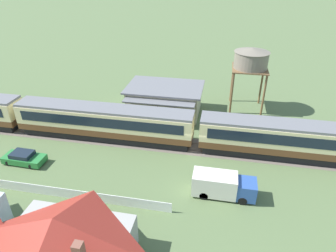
% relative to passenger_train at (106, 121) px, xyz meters
% --- Properties ---
extents(ground_plane, '(600.00, 600.00, 0.00)m').
position_rel_passenger_train_xyz_m(ground_plane, '(10.84, -0.38, -2.30)').
color(ground_plane, '#566B42').
extents(passenger_train, '(65.83, 2.99, 4.14)m').
position_rel_passenger_train_xyz_m(passenger_train, '(0.00, 0.00, 0.00)').
color(passenger_train, brown).
rests_on(passenger_train, ground_plane).
extents(railway_track, '(118.43, 3.60, 0.04)m').
position_rel_passenger_train_xyz_m(railway_track, '(-6.48, 0.00, -2.29)').
color(railway_track, '#665B51').
rests_on(railway_track, ground_plane).
extents(station_building, '(10.37, 8.23, 3.91)m').
position_rel_passenger_train_xyz_m(station_building, '(5.47, 8.23, -0.31)').
color(station_building, beige).
rests_on(station_building, ground_plane).
extents(water_tower, '(4.76, 4.76, 8.82)m').
position_rel_passenger_train_xyz_m(water_tower, '(16.67, 11.75, 4.96)').
color(water_tower, brown).
rests_on(water_tower, ground_plane).
extents(cottage_red_roof_2, '(9.02, 7.85, 5.38)m').
position_rel_passenger_train_xyz_m(cottage_red_roof_2, '(3.73, -17.72, 0.50)').
color(cottage_red_roof_2, '#9E9E99').
rests_on(cottage_red_roof_2, ground_plane).
extents(parked_car_green, '(4.43, 1.97, 1.31)m').
position_rel_passenger_train_xyz_m(parked_car_green, '(-6.90, -6.54, -1.67)').
color(parked_car_green, '#287A38').
rests_on(parked_car_green, ground_plane).
extents(delivery_truck_blue, '(5.75, 2.00, 2.25)m').
position_rel_passenger_train_xyz_m(delivery_truck_blue, '(14.03, -7.59, -1.13)').
color(delivery_truck_blue, '#2D519E').
rests_on(delivery_truck_blue, ground_plane).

